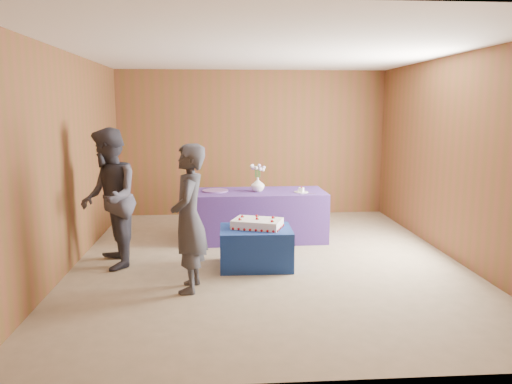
{
  "coord_description": "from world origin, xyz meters",
  "views": [
    {
      "loc": [
        -0.62,
        -6.37,
        2.0
      ],
      "look_at": [
        -0.14,
        0.1,
        0.91
      ],
      "focal_mm": 35.0,
      "sensor_mm": 36.0,
      "label": 1
    }
  ],
  "objects": [
    {
      "name": "sheet_cake",
      "position": [
        -0.15,
        -0.21,
        0.55
      ],
      "size": [
        0.73,
        0.61,
        0.14
      ],
      "rotation": [
        0.0,
        0.0,
        -0.35
      ],
      "color": "white",
      "rests_on": "cake_table"
    },
    {
      "name": "guest_right",
      "position": [
        -2.0,
        -0.12,
        0.88
      ],
      "size": [
        0.89,
        1.02,
        1.77
      ],
      "primitive_type": "imported",
      "rotation": [
        0.0,
        0.0,
        -1.28
      ],
      "color": "#363641",
      "rests_on": "ground"
    },
    {
      "name": "room_shell",
      "position": [
        0.0,
        0.0,
        1.8
      ],
      "size": [
        5.04,
        6.04,
        2.72
      ],
      "color": "brown",
      "rests_on": "ground"
    },
    {
      "name": "knife",
      "position": [
        0.68,
        0.82,
        0.75
      ],
      "size": [
        0.26,
        0.07,
        0.0
      ],
      "primitive_type": "cube",
      "rotation": [
        0.0,
        0.0,
        0.17
      ],
      "color": "#B1B1B6",
      "rests_on": "serving_table"
    },
    {
      "name": "vase",
      "position": [
        -0.04,
        1.08,
        0.86
      ],
      "size": [
        0.21,
        0.21,
        0.22
      ],
      "primitive_type": "imported",
      "rotation": [
        0.0,
        0.0,
        0.01
      ],
      "color": "white",
      "rests_on": "serving_table"
    },
    {
      "name": "platter",
      "position": [
        -0.69,
        1.14,
        0.76
      ],
      "size": [
        0.49,
        0.49,
        0.02
      ],
      "primitive_type": "cylinder",
      "rotation": [
        0.0,
        0.0,
        -0.27
      ],
      "color": "#7D53A6",
      "rests_on": "serving_table"
    },
    {
      "name": "flower_spray",
      "position": [
        -0.04,
        1.08,
        1.12
      ],
      "size": [
        0.24,
        0.23,
        0.18
      ],
      "color": "#286227",
      "rests_on": "vase"
    },
    {
      "name": "serving_table",
      "position": [
        -0.02,
        1.11,
        0.38
      ],
      "size": [
        2.01,
        0.93,
        0.75
      ],
      "primitive_type": "cube",
      "rotation": [
        0.0,
        0.0,
        0.01
      ],
      "color": "#4A2F83",
      "rests_on": "ground"
    },
    {
      "name": "guest_left",
      "position": [
        -0.96,
        -1.02,
        0.81
      ],
      "size": [
        0.43,
        0.62,
        1.63
      ],
      "primitive_type": "imported",
      "rotation": [
        0.0,
        0.0,
        -1.64
      ],
      "color": "#34353E",
      "rests_on": "ground"
    },
    {
      "name": "ground",
      "position": [
        0.0,
        0.0,
        0.0
      ],
      "size": [
        6.0,
        6.0,
        0.0
      ],
      "primitive_type": "plane",
      "color": "gray",
      "rests_on": "ground"
    },
    {
      "name": "plate",
      "position": [
        0.6,
        0.95,
        0.76
      ],
      "size": [
        0.28,
        0.28,
        0.01
      ],
      "primitive_type": "cylinder",
      "rotation": [
        0.0,
        0.0,
        -0.39
      ],
      "color": "silver",
      "rests_on": "serving_table"
    },
    {
      "name": "cake_table",
      "position": [
        -0.17,
        -0.24,
        0.25
      ],
      "size": [
        0.91,
        0.71,
        0.5
      ],
      "primitive_type": "cube",
      "rotation": [
        0.0,
        0.0,
        -0.01
      ],
      "color": "navy",
      "rests_on": "ground"
    },
    {
      "name": "cake_slice",
      "position": [
        0.6,
        0.95,
        0.8
      ],
      "size": [
        0.09,
        0.09,
        0.09
      ],
      "rotation": [
        0.0,
        0.0,
        -0.53
      ],
      "color": "white",
      "rests_on": "plate"
    }
  ]
}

